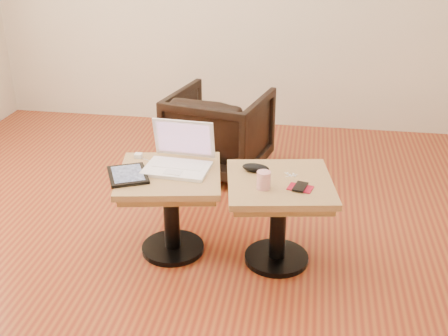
# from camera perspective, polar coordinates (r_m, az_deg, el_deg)

# --- Properties ---
(room_shell) EXTENTS (4.52, 4.52, 2.71)m
(room_shell) POSITION_cam_1_polar(r_m,az_deg,el_deg) (2.90, -4.96, 14.49)
(room_shell) COLOR maroon
(room_shell) RESTS_ON ground
(side_table_left) EXTENTS (0.66, 0.66, 0.52)m
(side_table_left) POSITION_cam_1_polar(r_m,az_deg,el_deg) (3.23, -5.46, -2.51)
(side_table_left) COLOR black
(side_table_left) RESTS_ON ground
(side_table_right) EXTENTS (0.66, 0.66, 0.52)m
(side_table_right) POSITION_cam_1_polar(r_m,az_deg,el_deg) (3.14, 5.61, -3.40)
(side_table_right) COLOR black
(side_table_right) RESTS_ON ground
(laptop) EXTENTS (0.38, 0.33, 0.26)m
(laptop) POSITION_cam_1_polar(r_m,az_deg,el_deg) (3.21, -4.58, 0.95)
(laptop) COLOR white
(laptop) RESTS_ON side_table_left
(tablet) EXTENTS (0.30, 0.32, 0.02)m
(tablet) POSITION_cam_1_polar(r_m,az_deg,el_deg) (3.15, -9.75, -0.68)
(tablet) COLOR black
(tablet) RESTS_ON side_table_left
(charging_adapter) EXTENTS (0.04, 0.04, 0.03)m
(charging_adapter) POSITION_cam_1_polar(r_m,az_deg,el_deg) (3.38, -8.70, 1.26)
(charging_adapter) COLOR white
(charging_adapter) RESTS_ON side_table_left
(glasses_case) EXTENTS (0.16, 0.09, 0.05)m
(glasses_case) POSITION_cam_1_polar(r_m,az_deg,el_deg) (3.16, 3.24, 0.02)
(glasses_case) COLOR black
(glasses_case) RESTS_ON side_table_right
(striped_cup) EXTENTS (0.08, 0.08, 0.10)m
(striped_cup) POSITION_cam_1_polar(r_m,az_deg,el_deg) (2.97, 4.05, -1.23)
(striped_cup) COLOR #C33F4E
(striped_cup) RESTS_ON side_table_right
(earbuds_tangle) EXTENTS (0.07, 0.05, 0.01)m
(earbuds_tangle) POSITION_cam_1_polar(r_m,az_deg,el_deg) (3.14, 6.85, -0.68)
(earbuds_tangle) COLOR white
(earbuds_tangle) RESTS_ON side_table_right
(phone_on_sleeve) EXTENTS (0.15, 0.12, 0.02)m
(phone_on_sleeve) POSITION_cam_1_polar(r_m,az_deg,el_deg) (3.00, 7.75, -1.95)
(phone_on_sleeve) COLOR maroon
(phone_on_sleeve) RESTS_ON side_table_right
(armchair) EXTENTS (0.82, 0.84, 0.64)m
(armchair) POSITION_cam_1_polar(r_m,az_deg,el_deg) (4.29, -0.49, 3.72)
(armchair) COLOR black
(armchair) RESTS_ON ground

